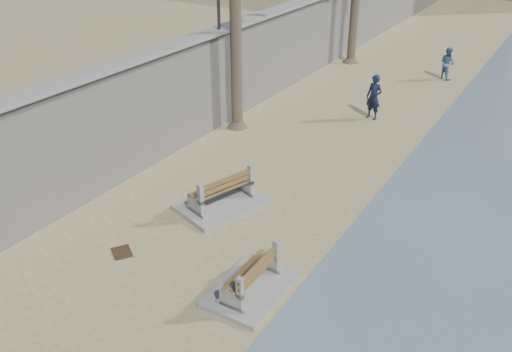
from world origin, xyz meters
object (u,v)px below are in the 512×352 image
at_px(bench_near, 251,277).
at_px(person_b, 448,62).
at_px(bench_far, 221,193).
at_px(person_a, 374,94).

relative_size(bench_near, person_b, 1.27).
relative_size(bench_near, bench_far, 0.77).
xyz_separation_m(bench_far, person_a, (1.22, 8.66, 0.58)).
bearing_deg(person_b, person_a, 113.36).
height_order(bench_near, bench_far, bench_far).
bearing_deg(bench_far, person_b, 81.21).
height_order(person_a, person_b, person_a).
xyz_separation_m(bench_far, person_b, (2.37, 15.36, 0.40)).
bearing_deg(person_b, bench_far, 114.31).
height_order(bench_far, person_b, person_b).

